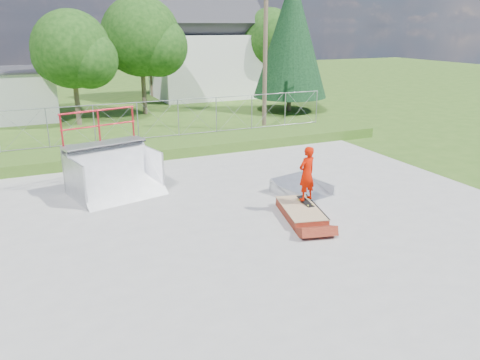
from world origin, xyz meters
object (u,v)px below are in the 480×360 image
(grind_box, at_px, (301,212))
(skater, at_px, (307,176))
(flat_bank_ramp, at_px, (302,188))
(quarter_pipe, at_px, (114,156))

(grind_box, height_order, skater, skater)
(grind_box, height_order, flat_bank_ramp, flat_bank_ramp)
(quarter_pipe, bearing_deg, skater, -52.43)
(flat_bank_ramp, distance_m, skater, 1.95)
(quarter_pipe, height_order, skater, quarter_pipe)
(quarter_pipe, relative_size, flat_bank_ramp, 1.66)
(grind_box, bearing_deg, quarter_pipe, 151.31)
(grind_box, height_order, quarter_pipe, quarter_pipe)
(grind_box, bearing_deg, flat_bank_ramp, 71.16)
(grind_box, relative_size, quarter_pipe, 0.83)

